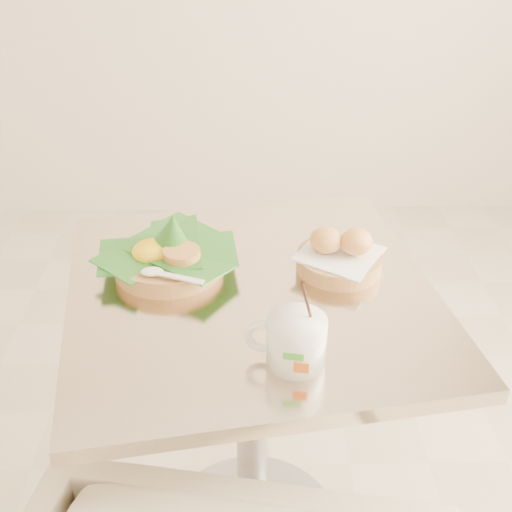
{
  "coord_description": "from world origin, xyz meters",
  "views": [
    {
      "loc": [
        0.15,
        -1.0,
        1.46
      ],
      "look_at": [
        0.18,
        0.03,
        0.82
      ],
      "focal_mm": 45.0,
      "sensor_mm": 36.0,
      "label": 1
    }
  ],
  "objects_px": {
    "coffee_mug": "(295,340)",
    "rice_basket": "(168,254)",
    "cafe_table": "(252,374)",
    "bread_basket": "(340,255)"
  },
  "relations": [
    {
      "from": "coffee_mug",
      "to": "rice_basket",
      "type": "bearing_deg",
      "value": 129.03
    },
    {
      "from": "bread_basket",
      "to": "coffee_mug",
      "type": "distance_m",
      "value": 0.3
    },
    {
      "from": "rice_basket",
      "to": "coffee_mug",
      "type": "distance_m",
      "value": 0.37
    },
    {
      "from": "cafe_table",
      "to": "coffee_mug",
      "type": "distance_m",
      "value": 0.35
    },
    {
      "from": "bread_basket",
      "to": "coffee_mug",
      "type": "relative_size",
      "value": 1.19
    },
    {
      "from": "coffee_mug",
      "to": "bread_basket",
      "type": "bearing_deg",
      "value": 68.16
    },
    {
      "from": "rice_basket",
      "to": "coffee_mug",
      "type": "bearing_deg",
      "value": -50.97
    },
    {
      "from": "cafe_table",
      "to": "rice_basket",
      "type": "relative_size",
      "value": 2.93
    },
    {
      "from": "rice_basket",
      "to": "bread_basket",
      "type": "xyz_separation_m",
      "value": [
        0.34,
        -0.01,
        -0.01
      ]
    },
    {
      "from": "cafe_table",
      "to": "bread_basket",
      "type": "bearing_deg",
      "value": 20.7
    }
  ]
}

